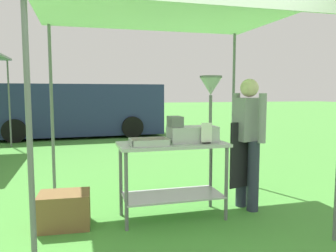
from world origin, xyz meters
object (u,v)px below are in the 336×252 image
object	(u,v)px
donut_cart	(173,164)
donut_tray	(150,143)
supply_crate	(64,210)
van_navy	(74,109)
stall_canopy	(170,13)
menu_sign	(207,135)
vendor	(248,137)
donut_fryer	(197,119)

from	to	relation	value
donut_cart	donut_tray	distance (m)	0.40
supply_crate	van_navy	bearing A→B (deg)	89.58
donut_tray	supply_crate	size ratio (longest dim) A/B	0.75
stall_canopy	menu_sign	size ratio (longest dim) A/B	12.66
donut_cart	donut_tray	size ratio (longest dim) A/B	2.96
stall_canopy	donut_cart	world-z (taller)	stall_canopy
donut_cart	van_navy	bearing A→B (deg)	98.43
donut_cart	donut_tray	bearing A→B (deg)	-161.13
vendor	van_navy	distance (m)	7.93
donut_tray	donut_fryer	world-z (taller)	donut_fryer
vendor	donut_fryer	bearing A→B (deg)	-176.60
menu_sign	vendor	xyz separation A→B (m)	(0.63, 0.21, -0.07)
donut_cart	menu_sign	bearing A→B (deg)	-23.58
donut_fryer	van_navy	bearing A→B (deg)	100.58
vendor	van_navy	size ratio (longest dim) A/B	0.29
stall_canopy	vendor	size ratio (longest dim) A/B	1.84
menu_sign	supply_crate	size ratio (longest dim) A/B	0.42
stall_canopy	donut_fryer	world-z (taller)	stall_canopy
supply_crate	van_navy	xyz separation A→B (m)	(0.06, 7.66, 0.69)
van_navy	stall_canopy	bearing A→B (deg)	-81.46
donut_tray	vendor	bearing A→B (deg)	6.94
donut_cart	stall_canopy	bearing A→B (deg)	90.00
donut_cart	vendor	bearing A→B (deg)	3.29
donut_tray	donut_fryer	xyz separation A→B (m)	(0.58, 0.11, 0.25)
donut_cart	van_navy	xyz separation A→B (m)	(-1.14, 7.70, 0.24)
donut_tray	supply_crate	world-z (taller)	donut_tray
donut_tray	van_navy	world-z (taller)	van_navy
menu_sign	vendor	size ratio (longest dim) A/B	0.15
stall_canopy	van_navy	xyz separation A→B (m)	(-1.14, 7.60, -1.45)
van_navy	donut_tray	bearing A→B (deg)	-83.73
stall_canopy	supply_crate	xyz separation A→B (m)	(-1.20, -0.06, -2.14)
donut_cart	donut_fryer	xyz separation A→B (m)	(0.29, 0.02, 0.51)
donut_tray	van_navy	bearing A→B (deg)	96.27
vendor	van_navy	world-z (taller)	van_navy
supply_crate	donut_tray	bearing A→B (deg)	-8.56
donut_cart	vendor	world-z (taller)	vendor
stall_canopy	vendor	bearing A→B (deg)	-2.45
stall_canopy	van_navy	bearing A→B (deg)	98.54
donut_tray	supply_crate	bearing A→B (deg)	171.44
vendor	supply_crate	bearing A→B (deg)	-179.57
donut_fryer	vendor	size ratio (longest dim) A/B	0.47
donut_tray	vendor	size ratio (longest dim) A/B	0.26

